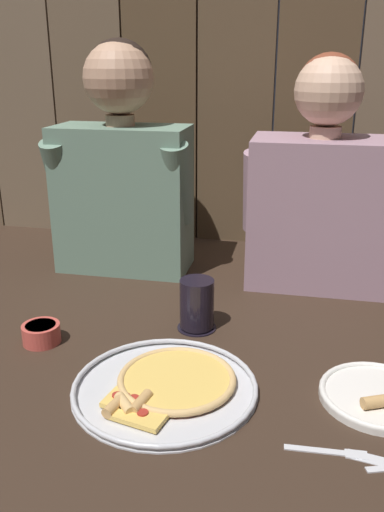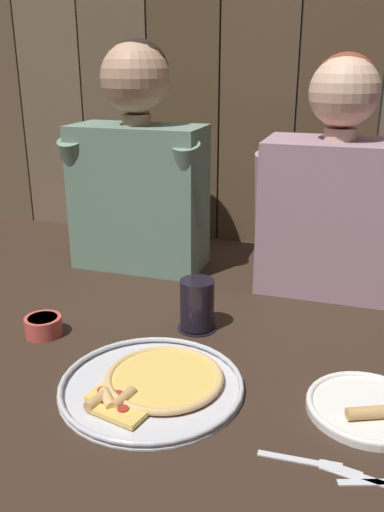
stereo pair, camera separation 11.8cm
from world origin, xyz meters
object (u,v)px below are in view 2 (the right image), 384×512
(pizza_tray, at_px, (154,383))
(dinner_plate, at_px, (367,407))
(diner_left, at_px, (138,164))
(diner_right, at_px, (335,191))
(drinking_glass, at_px, (197,305))
(dipping_bowl, at_px, (43,325))

(pizza_tray, bearing_deg, dinner_plate, 6.79)
(diner_left, height_order, diner_right, diner_left)
(pizza_tray, bearing_deg, diner_left, 114.98)
(diner_right, bearing_deg, pizza_tray, -114.39)
(pizza_tray, distance_m, dinner_plate, 0.39)
(drinking_glass, relative_size, dipping_bowl, 1.45)
(pizza_tray, distance_m, dipping_bowl, 0.34)
(diner_left, bearing_deg, drinking_glass, -50.43)
(pizza_tray, bearing_deg, diner_right, 65.61)
(dinner_plate, distance_m, dipping_bowl, 0.70)
(pizza_tray, bearing_deg, drinking_glass, 88.66)
(pizza_tray, xyz_separation_m, drinking_glass, (0.01, 0.25, 0.05))
(pizza_tray, distance_m, diner_right, 0.70)
(dipping_bowl, distance_m, diner_right, 0.79)
(drinking_glass, bearing_deg, pizza_tray, -91.34)
(drinking_glass, xyz_separation_m, diner_left, (-0.28, 0.34, 0.25))
(drinking_glass, distance_m, dipping_bowl, 0.35)
(pizza_tray, xyz_separation_m, diner_right, (0.27, 0.60, 0.26))
(diner_left, bearing_deg, dipping_bowl, -94.40)
(pizza_tray, height_order, drinking_glass, drinking_glass)
(dipping_bowl, relative_size, diner_left, 0.13)
(drinking_glass, bearing_deg, diner_left, 129.57)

